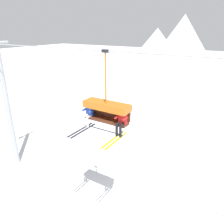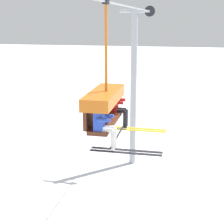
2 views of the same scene
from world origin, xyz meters
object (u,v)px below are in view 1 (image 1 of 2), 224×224
at_px(chairlift_chair, 107,108).
at_px(skier_red, 121,121).
at_px(lift_tower_near, 7,105).
at_px(skier_blue, 88,113).

bearing_deg(chairlift_chair, skier_red, -14.52).
xyz_separation_m(lift_tower_near, chairlift_chair, (8.65, -0.71, 1.64)).
bearing_deg(skier_blue, skier_red, 0.00).
distance_m(lift_tower_near, skier_blue, 7.96).
bearing_deg(skier_red, lift_tower_near, 174.40).
distance_m(chairlift_chair, skier_blue, 0.93).
height_order(chairlift_chair, skier_blue, chairlift_chair).
height_order(lift_tower_near, skier_red, lift_tower_near).
bearing_deg(chairlift_chair, skier_blue, -165.48).
distance_m(chairlift_chair, skier_red, 0.93).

